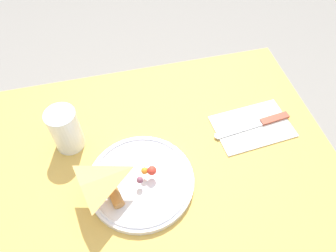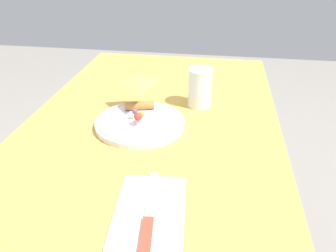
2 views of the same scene
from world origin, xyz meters
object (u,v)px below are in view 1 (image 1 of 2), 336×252
Objects in this scene: milk_glass at (66,131)px; napkin_folded at (252,126)px; butter_knife at (256,124)px; dining_table at (118,202)px; plate_pizza at (140,181)px.

milk_glass is 0.57× the size of napkin_folded.
milk_glass is 0.55× the size of butter_knife.
milk_glass is at bearing -55.24° from dining_table.
plate_pizza is 0.33m from napkin_folded.
napkin_folded is (-0.31, -0.09, -0.01)m from plate_pizza.
milk_glass reaches higher than plate_pizza.
butter_knife is (-0.32, -0.09, -0.01)m from plate_pizza.
plate_pizza is at bearing 9.72° from butter_knife.
dining_table is 0.40m from napkin_folded.
napkin_folded is at bearing -163.53° from plate_pizza.
milk_glass is 0.48m from butter_knife.
napkin_folded is at bearing -170.18° from dining_table.
milk_glass is (0.15, -0.15, 0.04)m from plate_pizza.
milk_glass is (0.08, -0.12, 0.18)m from dining_table.
dining_table is 5.12× the size of butter_knife.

